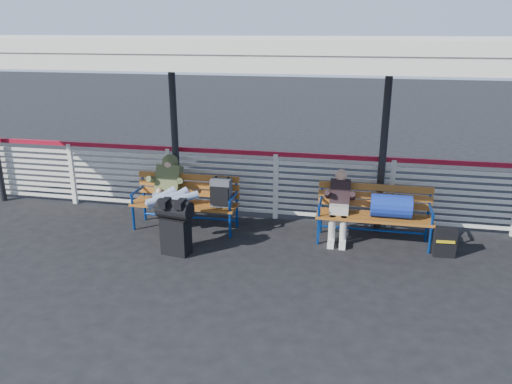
% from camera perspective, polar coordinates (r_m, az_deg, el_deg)
% --- Properties ---
extents(ground, '(60.00, 60.00, 0.00)m').
position_cam_1_polar(ground, '(7.38, -0.30, -8.20)').
color(ground, black).
rests_on(ground, ground).
extents(fence, '(12.08, 0.08, 1.24)m').
position_cam_1_polar(fence, '(8.88, 2.27, 0.99)').
color(fence, silver).
rests_on(fence, ground).
extents(canopy, '(12.60, 3.60, 3.16)m').
position_cam_1_polar(canopy, '(7.47, 1.12, 16.34)').
color(canopy, silver).
rests_on(canopy, ground).
extents(luggage_stack, '(0.56, 0.37, 0.86)m').
position_cam_1_polar(luggage_stack, '(7.61, -9.20, -3.72)').
color(luggage_stack, black).
rests_on(luggage_stack, ground).
extents(bench_left, '(1.80, 0.56, 0.93)m').
position_cam_1_polar(bench_left, '(8.48, -6.75, -0.41)').
color(bench_left, '#98611D').
rests_on(bench_left, ground).
extents(bench_right, '(1.80, 0.56, 0.92)m').
position_cam_1_polar(bench_right, '(8.09, 14.36, -1.71)').
color(bench_right, '#98611D').
rests_on(bench_right, ground).
extents(traveler_man, '(0.93, 1.64, 0.77)m').
position_cam_1_polar(traveler_man, '(8.25, -9.86, -0.19)').
color(traveler_man, '#808FAC').
rests_on(traveler_man, ground).
extents(companion_person, '(0.32, 0.66, 1.15)m').
position_cam_1_polar(companion_person, '(8.08, 9.49, -1.47)').
color(companion_person, '#ACA69C').
rests_on(companion_person, ground).
extents(suitcase_side, '(0.33, 0.22, 0.45)m').
position_cam_1_polar(suitcase_side, '(8.05, 20.73, -5.38)').
color(suitcase_side, black).
rests_on(suitcase_side, ground).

